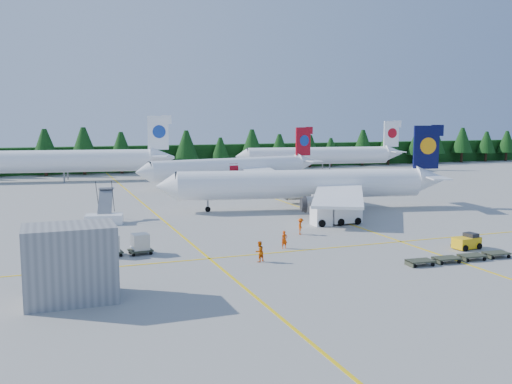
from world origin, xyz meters
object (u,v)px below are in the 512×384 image
object	(u,v)px
airliner_navy	(295,185)
baggage_tug	(467,242)
airliner_red	(226,168)
airstairs	(104,216)
service_truck	(336,212)

from	to	relation	value
airliner_navy	baggage_tug	bearing A→B (deg)	-66.76
airliner_red	airstairs	bearing A→B (deg)	-138.91
airliner_navy	airstairs	size ratio (longest dim) A/B	6.16
airliner_navy	service_truck	bearing A→B (deg)	-78.24
airliner_navy	service_truck	size ratio (longest dim) A/B	6.59
airstairs	service_truck	world-z (taller)	airstairs
service_truck	baggage_tug	size ratio (longest dim) A/B	2.13
baggage_tug	airliner_navy	bearing A→B (deg)	93.93
airliner_navy	airstairs	distance (m)	25.60
airliner_red	airstairs	world-z (taller)	airliner_red
airliner_red	service_truck	distance (m)	42.03
airliner_red	baggage_tug	distance (m)	58.02
baggage_tug	airstairs	bearing A→B (deg)	132.67
airliner_navy	baggage_tug	size ratio (longest dim) A/B	14.01
airliner_navy	service_truck	xyz separation A→B (m)	(-0.01, -11.59, -2.02)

